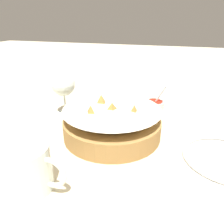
{
  "coord_description": "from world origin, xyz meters",
  "views": [
    {
      "loc": [
        0.18,
        -0.53,
        0.3
      ],
      "look_at": [
        0.03,
        -0.03,
        0.07
      ],
      "focal_mm": 35.0,
      "sensor_mm": 36.0,
      "label": 1
    }
  ],
  "objects_px": {
    "food_basket": "(112,123)",
    "wine_glass": "(63,86)",
    "beer_mug": "(26,170)",
    "sauce_cup": "(154,106)"
  },
  "relations": [
    {
      "from": "wine_glass",
      "to": "sauce_cup",
      "type": "bearing_deg",
      "value": 18.79
    },
    {
      "from": "food_basket",
      "to": "wine_glass",
      "type": "xyz_separation_m",
      "value": [
        -0.19,
        0.09,
        0.06
      ]
    },
    {
      "from": "food_basket",
      "to": "beer_mug",
      "type": "xyz_separation_m",
      "value": [
        -0.09,
        -0.24,
        0.0
      ]
    },
    {
      "from": "food_basket",
      "to": "wine_glass",
      "type": "relative_size",
      "value": 1.85
    },
    {
      "from": "food_basket",
      "to": "beer_mug",
      "type": "relative_size",
      "value": 1.98
    },
    {
      "from": "wine_glass",
      "to": "beer_mug",
      "type": "xyz_separation_m",
      "value": [
        0.1,
        -0.33,
        -0.05
      ]
    },
    {
      "from": "food_basket",
      "to": "beer_mug",
      "type": "distance_m",
      "value": 0.25
    },
    {
      "from": "food_basket",
      "to": "beer_mug",
      "type": "bearing_deg",
      "value": -111.28
    },
    {
      "from": "food_basket",
      "to": "sauce_cup",
      "type": "relative_size",
      "value": 2.74
    },
    {
      "from": "wine_glass",
      "to": "beer_mug",
      "type": "relative_size",
      "value": 1.07
    }
  ]
}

